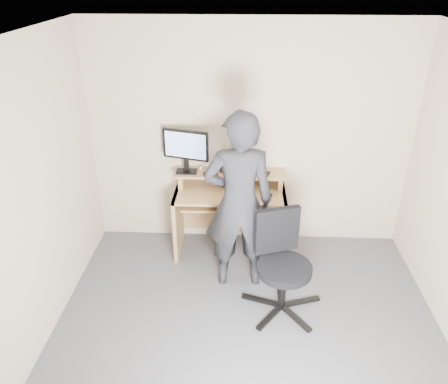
# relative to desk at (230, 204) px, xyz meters

# --- Properties ---
(ground) EXTENTS (3.50, 3.50, 0.00)m
(ground) POSITION_rel_desk_xyz_m (0.20, -1.53, -0.55)
(ground) COLOR #535358
(ground) RESTS_ON ground
(back_wall) EXTENTS (3.50, 0.02, 2.50)m
(back_wall) POSITION_rel_desk_xyz_m (0.20, 0.22, 0.70)
(back_wall) COLOR beige
(back_wall) RESTS_ON ground
(ceiling) EXTENTS (3.50, 3.50, 0.02)m
(ceiling) POSITION_rel_desk_xyz_m (0.20, -1.53, 1.95)
(ceiling) COLOR white
(ceiling) RESTS_ON back_wall
(desk) EXTENTS (1.20, 0.60, 0.91)m
(desk) POSITION_rel_desk_xyz_m (0.00, 0.00, 0.00)
(desk) COLOR tan
(desk) RESTS_ON ground
(monitor) EXTENTS (0.50, 0.17, 0.49)m
(monitor) POSITION_rel_desk_xyz_m (-0.48, 0.04, 0.65)
(monitor) COLOR black
(monitor) RESTS_ON desk
(external_drive) EXTENTS (0.08, 0.14, 0.20)m
(external_drive) POSITION_rel_desk_xyz_m (-0.07, 0.11, 0.46)
(external_drive) COLOR black
(external_drive) RESTS_ON desk
(travel_mug) EXTENTS (0.11, 0.11, 0.20)m
(travel_mug) POSITION_rel_desk_xyz_m (0.16, 0.05, 0.46)
(travel_mug) COLOR #ACADB1
(travel_mug) RESTS_ON desk
(smartphone) EXTENTS (0.10, 0.14, 0.01)m
(smartphone) POSITION_rel_desk_xyz_m (0.39, 0.03, 0.37)
(smartphone) COLOR black
(smartphone) RESTS_ON desk
(charger) EXTENTS (0.05, 0.04, 0.03)m
(charger) POSITION_rel_desk_xyz_m (-0.27, -0.03, 0.38)
(charger) COLOR black
(charger) RESTS_ON desk
(headphones) EXTENTS (0.19, 0.19, 0.06)m
(headphones) POSITION_rel_desk_xyz_m (-0.26, 0.14, 0.37)
(headphones) COLOR silver
(headphones) RESTS_ON desk
(keyboard) EXTENTS (0.49, 0.33, 0.03)m
(keyboard) POSITION_rel_desk_xyz_m (0.06, -0.17, 0.12)
(keyboard) COLOR black
(keyboard) RESTS_ON desk
(mouse) EXTENTS (0.11, 0.08, 0.04)m
(mouse) POSITION_rel_desk_xyz_m (0.40, -0.18, 0.22)
(mouse) COLOR black
(mouse) RESTS_ON desk
(office_chair) EXTENTS (0.76, 0.72, 0.96)m
(office_chair) POSITION_rel_desk_xyz_m (0.50, -0.98, -0.03)
(office_chair) COLOR black
(office_chair) RESTS_ON ground
(person) EXTENTS (0.71, 0.50, 1.83)m
(person) POSITION_rel_desk_xyz_m (0.10, -0.63, 0.37)
(person) COLOR black
(person) RESTS_ON ground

